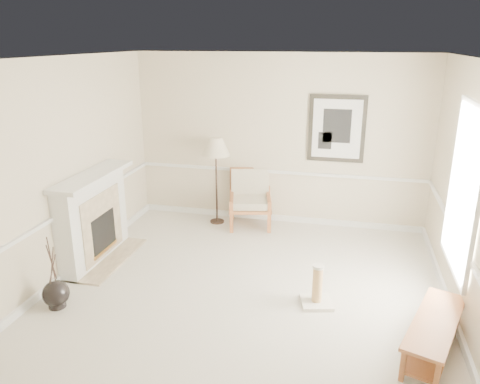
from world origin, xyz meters
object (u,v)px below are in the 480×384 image
object	(u,v)px
bench	(434,331)
scratching_post	(317,292)
floor_lamp	(216,149)
armchair	(250,196)
floor_vase	(56,294)

from	to	relation	value
bench	scratching_post	bearing A→B (deg)	152.31
scratching_post	floor_lamp	bearing A→B (deg)	129.83
bench	scratching_post	world-z (taller)	scratching_post
armchair	floor_vase	bearing A→B (deg)	-131.04
armchair	floor_lamp	size ratio (longest dim) A/B	0.62
scratching_post	floor_vase	bearing A→B (deg)	-165.53
floor_vase	floor_lamp	world-z (taller)	floor_lamp
armchair	bench	bearing A→B (deg)	-62.65
scratching_post	bench	bearing A→B (deg)	-27.69
armchair	scratching_post	xyz separation A→B (m)	(1.35, -2.41, -0.35)
floor_vase	floor_lamp	xyz separation A→B (m)	(1.13, 3.10, 1.16)
bench	armchair	bearing A→B (deg)	130.31
floor_lamp	bench	xyz separation A→B (m)	(3.17, -2.96, -1.07)
floor_vase	armchair	xyz separation A→B (m)	(1.71, 3.20, 0.34)
floor_vase	scratching_post	world-z (taller)	floor_vase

